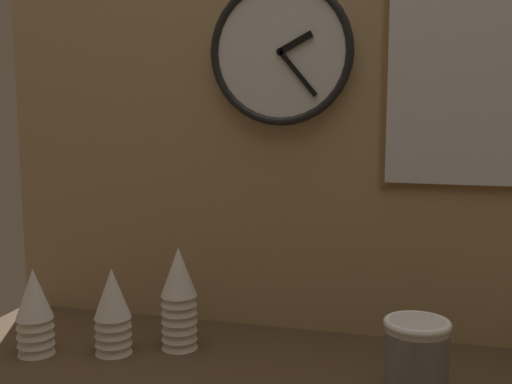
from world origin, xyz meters
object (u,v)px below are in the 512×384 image
(cup_stack_far_left, at_px, (35,312))
(bowl_stack_right, at_px, (416,360))
(cup_stack_center_left, at_px, (179,298))
(cup_stack_left, at_px, (113,311))
(wall_clock, at_px, (281,52))
(menu_board, at_px, (496,60))

(cup_stack_far_left, xyz_separation_m, bowl_stack_right, (0.83, -0.02, -0.01))
(cup_stack_center_left, relative_size, cup_stack_far_left, 1.21)
(cup_stack_center_left, height_order, cup_stack_left, cup_stack_center_left)
(cup_stack_far_left, bearing_deg, cup_stack_left, 16.42)
(cup_stack_far_left, relative_size, wall_clock, 0.57)
(cup_stack_left, bearing_deg, wall_clock, 36.52)
(menu_board, bearing_deg, bowl_stack_right, -113.98)
(bowl_stack_right, bearing_deg, cup_stack_center_left, 165.62)
(cup_stack_center_left, distance_m, menu_board, 0.88)
(wall_clock, bearing_deg, menu_board, 1.06)
(cup_stack_far_left, height_order, bowl_stack_right, cup_stack_far_left)
(wall_clock, bearing_deg, cup_stack_center_left, -138.01)
(cup_stack_far_left, bearing_deg, bowl_stack_right, -1.35)
(cup_stack_far_left, bearing_deg, cup_stack_center_left, 21.22)
(cup_stack_far_left, bearing_deg, menu_board, 17.22)
(cup_stack_far_left, distance_m, bowl_stack_right, 0.83)
(cup_stack_far_left, height_order, wall_clock, wall_clock)
(wall_clock, relative_size, menu_board, 0.60)
(bowl_stack_right, xyz_separation_m, menu_board, (0.14, 0.32, 0.57))
(cup_stack_left, height_order, cup_stack_far_left, same)
(wall_clock, distance_m, menu_board, 0.48)
(wall_clock, bearing_deg, cup_stack_far_left, -149.44)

